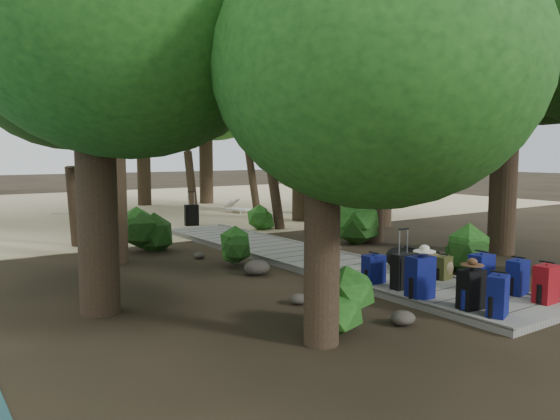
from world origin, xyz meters
TOP-DOWN VIEW (x-y plane):
  - ground at (0.00, 0.00)m, footprint 120.00×120.00m
  - sand_beach at (0.00, 16.00)m, footprint 40.00×22.00m
  - boardwalk at (0.00, 1.00)m, footprint 2.00×12.00m
  - backpack_left_a at (-0.61, -4.49)m, footprint 0.43×0.37m
  - backpack_left_b at (-0.61, -4.02)m, footprint 0.40×0.31m
  - backpack_left_c at (-0.77, -3.15)m, footprint 0.45×0.34m
  - backpack_left_d at (-0.63, -1.93)m, footprint 0.40×0.31m
  - backpack_right_a at (0.68, -4.50)m, footprint 0.38×0.28m
  - backpack_right_b at (0.79, -3.93)m, footprint 0.39×0.29m
  - backpack_right_c at (0.60, -3.36)m, footprint 0.41×0.29m
  - backpack_right_d at (0.66, -2.48)m, footprint 0.35×0.27m
  - duffel_right_khaki at (0.78, -2.09)m, footprint 0.58×0.75m
  - duffel_right_black at (0.76, -1.58)m, footprint 0.54×0.77m
  - suitcase_on_boardwalk at (-0.52, -2.55)m, footprint 0.41×0.24m
  - lone_suitcase_on_sand at (0.44, 8.01)m, footprint 0.51×0.36m
  - hat_brown at (-0.60, -4.02)m, footprint 0.35×0.35m
  - hat_white at (-0.71, -3.18)m, footprint 0.37×0.37m
  - kayak at (-2.50, 10.51)m, footprint 1.96×3.66m
  - sun_lounger at (3.84, 10.53)m, footprint 1.06×1.71m
  - tree_right_b at (4.57, -1.15)m, footprint 5.28×5.28m
  - tree_right_c at (3.20, 2.03)m, footprint 5.39×5.39m
  - tree_right_d at (5.74, 4.27)m, footprint 6.45×6.45m
  - tree_right_e at (4.37, 6.99)m, footprint 4.97×4.97m
  - tree_right_f at (6.00, 8.84)m, footprint 5.60×5.60m
  - tree_left_a at (-3.27, -3.65)m, footprint 4.05×4.05m
  - tree_left_b at (-5.26, -0.57)m, footprint 4.89×4.89m
  - tree_left_c at (-3.80, 3.25)m, footprint 5.19×5.19m
  - tree_back_a at (-1.30, 15.04)m, footprint 5.36×5.36m
  - tree_back_b at (1.84, 16.11)m, footprint 5.16×5.16m
  - tree_back_c at (4.75, 15.29)m, footprint 5.36×5.36m
  - palm_right_a at (2.60, 5.86)m, footprint 4.60×4.60m
  - palm_right_b at (4.51, 10.50)m, footprint 4.35×4.35m
  - palm_right_c at (2.75, 12.29)m, footprint 4.91×4.91m
  - palm_left_a at (-4.15, 5.93)m, footprint 4.11×4.11m
  - rock_left_a at (-1.79, -3.73)m, footprint 0.38×0.35m
  - rock_left_b at (-2.38, -1.97)m, footprint 0.32×0.29m
  - rock_left_c at (-1.77, 0.31)m, footprint 0.56×0.50m
  - rock_left_d at (-1.97, 2.58)m, footprint 0.27×0.24m
  - rock_right_b at (2.79, -1.25)m, footprint 0.44×0.39m
  - rock_right_c at (1.37, 1.48)m, footprint 0.32×0.29m
  - shrub_left_a at (-2.70, -3.28)m, footprint 0.98×0.98m
  - shrub_left_b at (-1.75, 1.34)m, footprint 0.80×0.80m
  - shrub_left_c at (-2.60, 4.36)m, footprint 1.22×1.22m
  - shrub_right_a at (1.95, -2.03)m, footprint 0.97×0.97m
  - shrub_right_b at (2.66, 2.01)m, footprint 1.44×1.44m
  - shrub_right_c at (1.83, 5.79)m, footprint 0.86×0.86m

SIDE VIEW (x-z plane):
  - ground at x=0.00m, z-range 0.00..0.00m
  - sand_beach at x=0.00m, z-range 0.00..0.02m
  - boardwalk at x=0.00m, z-range 0.00..0.12m
  - rock_left_d at x=-1.97m, z-range 0.00..0.15m
  - rock_right_c at x=1.37m, z-range 0.00..0.17m
  - rock_left_b at x=-2.38m, z-range 0.00..0.18m
  - rock_left_a at x=-1.79m, z-range 0.00..0.21m
  - rock_right_b at x=2.79m, z-range 0.00..0.24m
  - rock_left_c at x=-1.77m, z-range 0.00..0.31m
  - kayak at x=-2.50m, z-range 0.02..0.38m
  - sun_lounger at x=3.84m, z-range 0.02..0.55m
  - duffel_right_black at x=0.76m, z-range 0.12..0.56m
  - duffel_right_khaki at x=0.78m, z-range 0.12..0.57m
  - shrub_left_b at x=-1.75m, z-range 0.00..0.72m
  - backpack_right_d at x=0.66m, z-range 0.12..0.61m
  - lone_suitcase_on_sand at x=0.44m, z-range 0.02..0.74m
  - shrub_right_c at x=1.83m, z-range 0.00..0.77m
  - backpack_left_d at x=-0.63m, z-range 0.12..0.69m
  - suitcase_on_boardwalk at x=-0.52m, z-range 0.12..0.75m
  - shrub_right_a at x=1.95m, z-range 0.00..0.87m
  - shrub_left_a at x=-2.70m, z-range 0.00..0.88m
  - backpack_right_b at x=0.79m, z-range 0.12..0.77m
  - backpack_left_a at x=-0.61m, z-range 0.12..0.80m
  - backpack_right_a at x=0.68m, z-range 0.12..0.80m
  - backpack_left_b at x=-0.61m, z-range 0.12..0.80m
  - backpack_right_c at x=0.60m, z-range 0.12..0.81m
  - backpack_left_c at x=-0.77m, z-range 0.12..0.90m
  - shrub_left_c at x=-2.60m, z-range 0.00..1.10m
  - shrub_right_b at x=2.66m, z-range 0.00..1.29m
  - hat_brown at x=-0.60m, z-range 0.80..0.91m
  - hat_white at x=-0.71m, z-range 0.90..1.03m
  - palm_left_a at x=-4.15m, z-range 0.00..6.53m
  - tree_left_a at x=-3.27m, z-range 0.00..6.75m
  - palm_right_c at x=2.75m, z-range 0.00..7.81m
  - palm_right_a at x=2.60m, z-range 0.00..7.84m
  - palm_right_b at x=4.51m, z-range 0.00..8.40m
  - tree_left_b at x=-5.26m, z-range 0.00..8.81m
  - tree_right_e at x=4.37m, z-range 0.00..8.94m
  - tree_left_c at x=-3.80m, z-range 0.00..9.03m
  - tree_back_b at x=1.84m, z-range 0.00..9.21m
  - tree_back_a at x=-1.30m, z-range 0.00..9.27m
  - tree_right_c at x=3.20m, z-range 0.00..9.33m
  - tree_right_b at x=4.57m, z-range 0.00..9.43m
  - tree_back_c at x=4.75m, z-range 0.00..9.65m
  - tree_right_f at x=6.00m, z-range 0.00..10.01m
  - tree_right_d at x=5.74m, z-range 0.00..11.82m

